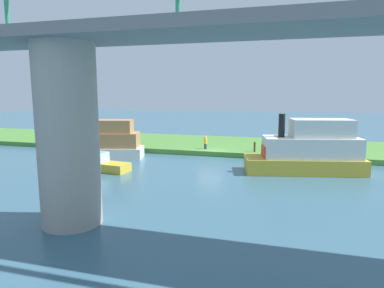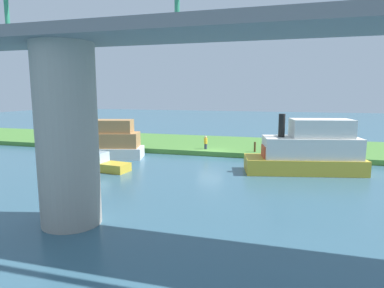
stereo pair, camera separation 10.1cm
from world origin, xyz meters
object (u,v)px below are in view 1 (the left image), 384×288
object	(u,v)px
mooring_post	(255,147)
riverboat_paddlewheel	(104,143)
person_on_bank	(205,142)
skiff_small	(308,151)
bridge_pylon	(68,136)
houseboat_blue	(102,164)

from	to	relation	value
mooring_post	riverboat_paddlewheel	bearing A→B (deg)	18.17
person_on_bank	riverboat_paddlewheel	xyz separation A→B (m)	(9.00, 4.93, 0.32)
person_on_bank	skiff_small	size ratio (longest dim) A/B	0.14
bridge_pylon	person_on_bank	world-z (taller)	bridge_pylon
bridge_pylon	skiff_small	xyz separation A→B (m)	(-11.67, -14.39, -2.59)
person_on_bank	riverboat_paddlewheel	bearing A→B (deg)	28.72
mooring_post	riverboat_paddlewheel	xyz separation A→B (m)	(14.12, 4.63, 0.52)
mooring_post	houseboat_blue	bearing A→B (deg)	39.12
person_on_bank	mooring_post	size ratio (longest dim) A/B	1.39
skiff_small	riverboat_paddlewheel	world-z (taller)	skiff_small
person_on_bank	riverboat_paddlewheel	world-z (taller)	riverboat_paddlewheel
bridge_pylon	houseboat_blue	world-z (taller)	bridge_pylon
person_on_bank	mooring_post	bearing A→B (deg)	176.65
person_on_bank	mooring_post	world-z (taller)	person_on_bank
person_on_bank	bridge_pylon	bearing A→B (deg)	84.89
skiff_small	houseboat_blue	xyz separation A→B (m)	(16.32, 3.92, -1.21)
mooring_post	riverboat_paddlewheel	size ratio (longest dim) A/B	0.12
person_on_bank	riverboat_paddlewheel	distance (m)	10.27
bridge_pylon	riverboat_paddlewheel	xyz separation A→B (m)	(7.19, -15.25, -2.82)
mooring_post	skiff_small	xyz separation A→B (m)	(-4.75, 5.49, 0.75)
bridge_pylon	riverboat_paddlewheel	world-z (taller)	bridge_pylon
houseboat_blue	bridge_pylon	bearing A→B (deg)	113.93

